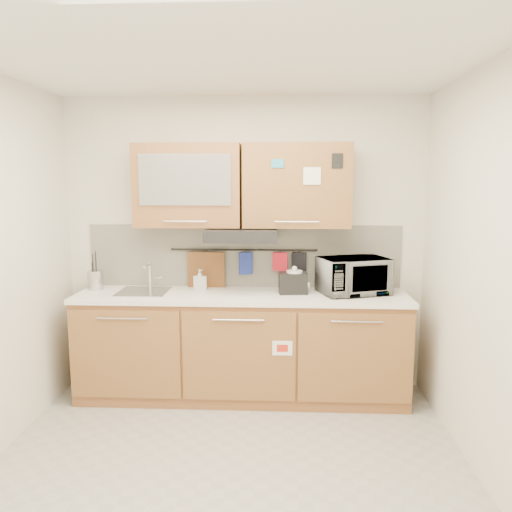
# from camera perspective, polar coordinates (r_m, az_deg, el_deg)

# --- Properties ---
(floor) EXTENTS (3.20, 3.20, 0.00)m
(floor) POSITION_cam_1_polar(r_m,az_deg,el_deg) (3.51, -3.25, -23.66)
(floor) COLOR #9E9993
(floor) RESTS_ON ground
(ceiling) EXTENTS (3.20, 3.20, 0.00)m
(ceiling) POSITION_cam_1_polar(r_m,az_deg,el_deg) (3.06, -3.70, 22.35)
(ceiling) COLOR white
(ceiling) RESTS_ON wall_back
(wall_back) EXTENTS (3.20, 0.00, 3.20)m
(wall_back) POSITION_cam_1_polar(r_m,az_deg,el_deg) (4.50, -1.38, 1.30)
(wall_back) COLOR silver
(wall_back) RESTS_ON ground
(wall_right) EXTENTS (0.00, 3.00, 3.00)m
(wall_right) POSITION_cam_1_polar(r_m,az_deg,el_deg) (3.26, 25.73, -2.38)
(wall_right) COLOR silver
(wall_right) RESTS_ON ground
(base_cabinet) EXTENTS (2.80, 0.64, 0.88)m
(base_cabinet) POSITION_cam_1_polar(r_m,az_deg,el_deg) (4.41, -1.64, -10.84)
(base_cabinet) COLOR #996136
(base_cabinet) RESTS_ON floor
(countertop) EXTENTS (2.82, 0.62, 0.04)m
(countertop) POSITION_cam_1_polar(r_m,az_deg,el_deg) (4.27, -1.67, -4.57)
(countertop) COLOR white
(countertop) RESTS_ON base_cabinet
(backsplash) EXTENTS (2.80, 0.02, 0.56)m
(backsplash) POSITION_cam_1_polar(r_m,az_deg,el_deg) (4.50, -1.39, 0.01)
(backsplash) COLOR silver
(backsplash) RESTS_ON countertop
(upper_cabinets) EXTENTS (1.82, 0.37, 0.70)m
(upper_cabinets) POSITION_cam_1_polar(r_m,az_deg,el_deg) (4.29, -1.65, 8.04)
(upper_cabinets) COLOR #996136
(upper_cabinets) RESTS_ON wall_back
(range_hood) EXTENTS (0.60, 0.46, 0.10)m
(range_hood) POSITION_cam_1_polar(r_m,az_deg,el_deg) (4.24, -1.64, 2.47)
(range_hood) COLOR black
(range_hood) RESTS_ON upper_cabinets
(sink) EXTENTS (0.42, 0.40, 0.26)m
(sink) POSITION_cam_1_polar(r_m,az_deg,el_deg) (4.42, -12.71, -3.98)
(sink) COLOR silver
(sink) RESTS_ON countertop
(utensil_rail) EXTENTS (1.30, 0.02, 0.02)m
(utensil_rail) POSITION_cam_1_polar(r_m,az_deg,el_deg) (4.45, -1.43, 0.70)
(utensil_rail) COLOR black
(utensil_rail) RESTS_ON backsplash
(utensil_crock) EXTENTS (0.16, 0.16, 0.34)m
(utensil_crock) POSITION_cam_1_polar(r_m,az_deg,el_deg) (4.63, -17.86, -2.59)
(utensil_crock) COLOR #B7B6BB
(utensil_crock) RESTS_ON countertop
(kettle) EXTENTS (0.17, 0.16, 0.24)m
(kettle) POSITION_cam_1_polar(r_m,az_deg,el_deg) (4.26, 4.41, -3.05)
(kettle) COLOR silver
(kettle) RESTS_ON countertop
(toaster) EXTENTS (0.25, 0.16, 0.18)m
(toaster) POSITION_cam_1_polar(r_m,az_deg,el_deg) (4.26, 4.25, -3.07)
(toaster) COLOR black
(toaster) RESTS_ON countertop
(microwave) EXTENTS (0.65, 0.54, 0.31)m
(microwave) POSITION_cam_1_polar(r_m,az_deg,el_deg) (4.31, 11.06, -2.23)
(microwave) COLOR #999999
(microwave) RESTS_ON countertop
(soap_bottle) EXTENTS (0.12, 0.12, 0.19)m
(soap_bottle) POSITION_cam_1_polar(r_m,az_deg,el_deg) (4.40, -6.44, -2.71)
(soap_bottle) COLOR #999999
(soap_bottle) RESTS_ON countertop
(cutting_board) EXTENTS (0.34, 0.03, 0.42)m
(cutting_board) POSITION_cam_1_polar(r_m,az_deg,el_deg) (4.51, -5.70, -2.16)
(cutting_board) COLOR brown
(cutting_board) RESTS_ON utensil_rail
(oven_mitt) EXTENTS (0.12, 0.07, 0.20)m
(oven_mitt) POSITION_cam_1_polar(r_m,az_deg,el_deg) (4.46, -1.18, -0.84)
(oven_mitt) COLOR #213197
(oven_mitt) RESTS_ON utensil_rail
(dark_pouch) EXTENTS (0.13, 0.07, 0.20)m
(dark_pouch) POSITION_cam_1_polar(r_m,az_deg,el_deg) (4.45, 4.93, -0.90)
(dark_pouch) COLOR black
(dark_pouch) RESTS_ON utensil_rail
(pot_holder) EXTENTS (0.13, 0.04, 0.16)m
(pot_holder) POSITION_cam_1_polar(r_m,az_deg,el_deg) (4.44, 2.77, -0.65)
(pot_holder) COLOR red
(pot_holder) RESTS_ON utensil_rail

